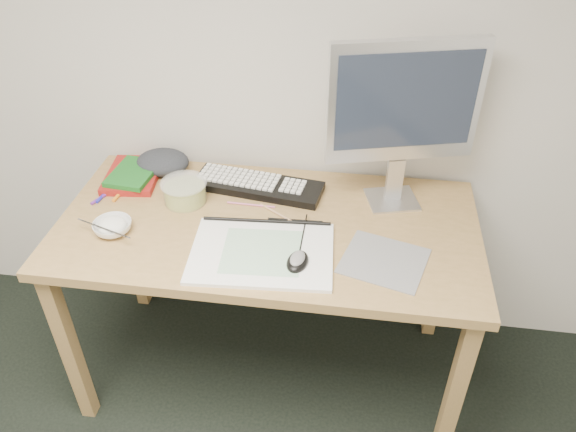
{
  "coord_description": "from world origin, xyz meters",
  "views": [
    {
      "loc": [
        0.4,
        -0.03,
        1.88
      ],
      "look_at": [
        0.2,
        1.37,
        0.83
      ],
      "focal_mm": 35.0,
      "sensor_mm": 36.0,
      "label": 1
    }
  ],
  "objects_px": {
    "keyboard": "(258,186)",
    "rice_bowl": "(113,227)",
    "sketchpad": "(262,253)",
    "monitor": "(404,107)",
    "desk": "(268,242)"
  },
  "relations": [
    {
      "from": "monitor",
      "to": "rice_bowl",
      "type": "xyz_separation_m",
      "value": [
        -0.9,
        -0.31,
        -0.34
      ]
    },
    {
      "from": "desk",
      "to": "monitor",
      "type": "height_order",
      "value": "monitor"
    },
    {
      "from": "keyboard",
      "to": "rice_bowl",
      "type": "height_order",
      "value": "rice_bowl"
    },
    {
      "from": "sketchpad",
      "to": "keyboard",
      "type": "height_order",
      "value": "keyboard"
    },
    {
      "from": "desk",
      "to": "monitor",
      "type": "relative_size",
      "value": 2.44
    },
    {
      "from": "sketchpad",
      "to": "rice_bowl",
      "type": "relative_size",
      "value": 3.52
    },
    {
      "from": "sketchpad",
      "to": "monitor",
      "type": "bearing_deg",
      "value": 37.63
    },
    {
      "from": "keyboard",
      "to": "rice_bowl",
      "type": "bearing_deg",
      "value": -134.68
    },
    {
      "from": "monitor",
      "to": "rice_bowl",
      "type": "height_order",
      "value": "monitor"
    },
    {
      "from": "desk",
      "to": "sketchpad",
      "type": "bearing_deg",
      "value": -86.28
    },
    {
      "from": "desk",
      "to": "keyboard",
      "type": "xyz_separation_m",
      "value": [
        -0.07,
        0.2,
        0.1
      ]
    },
    {
      "from": "keyboard",
      "to": "desk",
      "type": "bearing_deg",
      "value": -62.64
    },
    {
      "from": "sketchpad",
      "to": "monitor",
      "type": "xyz_separation_m",
      "value": [
        0.4,
        0.35,
        0.35
      ]
    },
    {
      "from": "sketchpad",
      "to": "monitor",
      "type": "relative_size",
      "value": 0.76
    },
    {
      "from": "monitor",
      "to": "rice_bowl",
      "type": "bearing_deg",
      "value": -176.16
    }
  ]
}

